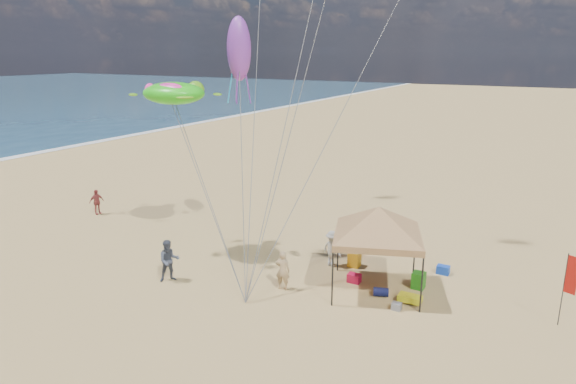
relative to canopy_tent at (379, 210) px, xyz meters
name	(u,v)px	position (x,y,z in m)	size (l,w,h in m)	color
ground	(249,312)	(-3.48, -4.16, -3.45)	(280.00, 280.00, 0.00)	tan
canopy_tent	(379,210)	(0.00, 0.00, 0.00)	(6.31, 6.31, 4.15)	black
feather_flag	(570,279)	(6.88, 0.46, -1.59)	(0.40, 0.19, 2.77)	black
cooler_red	(354,278)	(-1.01, 0.20, -3.26)	(0.54, 0.38, 0.38)	#CC103E
cooler_blue	(443,270)	(2.10, 2.93, -3.26)	(0.54, 0.38, 0.38)	#163FB4
bag_navy	(381,292)	(0.42, -0.46, -3.27)	(0.36, 0.36, 0.60)	#0D113C
bag_orange	(358,252)	(-1.98, 3.10, -3.27)	(0.36, 0.36, 0.60)	#C53B0A
chair_green	(419,280)	(1.53, 0.99, -3.10)	(0.50, 0.50, 0.70)	#217916
chair_yellow	(354,259)	(-1.64, 1.78, -3.10)	(0.50, 0.50, 0.70)	yellow
crate_grey	(396,306)	(1.31, -1.24, -3.31)	(0.34, 0.30, 0.28)	slate
beach_cart	(410,298)	(1.60, -0.46, -3.25)	(0.90, 0.50, 0.24)	yellow
person_near_a	(283,270)	(-3.36, -1.82, -2.61)	(0.61, 0.40, 1.68)	tan
person_near_b	(169,261)	(-7.99, -3.49, -2.53)	(0.89, 0.70, 1.84)	#3D4454
person_near_c	(332,249)	(-2.56, 1.33, -2.61)	(1.09, 0.63, 1.69)	beige
person_far_a	(97,202)	(-18.15, 1.44, -2.68)	(0.90, 0.37, 1.53)	#973A3A
turtle_kite	(174,93)	(-9.77, -0.59, 4.23)	(3.02, 2.42, 1.01)	#28D417
fish_kite	(170,92)	(-9.58, -1.06, 4.32)	(1.85, 0.93, 0.82)	#FF2BA3
squid_kite	(239,49)	(-7.20, 0.98, 6.17)	(1.09, 1.09, 2.82)	purple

